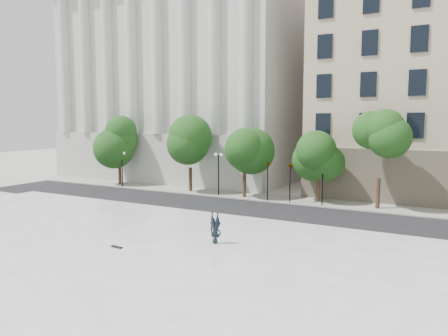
{
  "coord_description": "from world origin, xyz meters",
  "views": [
    {
      "loc": [
        15.7,
        -14.62,
        7.57
      ],
      "look_at": [
        2.15,
        10.0,
        4.47
      ],
      "focal_mm": 35.0,
      "sensor_mm": 36.0,
      "label": 1
    }
  ],
  "objects": [
    {
      "name": "building_west",
      "position": [
        -17.0,
        38.57,
        12.89
      ],
      "size": [
        31.5,
        27.65,
        25.6
      ],
      "color": "#B3B3AE",
      "rests_on": "ground"
    },
    {
      "name": "far_sidewalk",
      "position": [
        0.0,
        24.0,
        0.06
      ],
      "size": [
        60.0,
        4.0,
        0.12
      ],
      "primitive_type": "cube",
      "color": "#A7A59A",
      "rests_on": "ground"
    },
    {
      "name": "skateboard",
      "position": [
        -1.05,
        3.32,
        0.49
      ],
      "size": [
        0.77,
        0.26,
        0.08
      ],
      "primitive_type": "cube",
      "rotation": [
        0.0,
        0.0,
        -0.08
      ],
      "color": "black",
      "rests_on": "plaza"
    },
    {
      "name": "plaza",
      "position": [
        0.0,
        3.0,
        0.23
      ],
      "size": [
        44.0,
        22.0,
        0.45
      ],
      "primitive_type": "cube",
      "color": "white",
      "rests_on": "ground"
    },
    {
      "name": "lamp_posts",
      "position": [
        -0.09,
        22.6,
        2.9
      ],
      "size": [
        35.99,
        0.28,
        4.39
      ],
      "color": "black",
      "rests_on": "ground"
    },
    {
      "name": "street",
      "position": [
        0.0,
        18.0,
        0.01
      ],
      "size": [
        60.0,
        8.0,
        0.02
      ],
      "primitive_type": "cube",
      "color": "black",
      "rests_on": "ground"
    },
    {
      "name": "traffic_light_east",
      "position": [
        2.17,
        22.3,
        3.71
      ],
      "size": [
        0.81,
        1.79,
        4.21
      ],
      "color": "black",
      "rests_on": "ground"
    },
    {
      "name": "street_trees",
      "position": [
        -0.98,
        23.5,
        4.75
      ],
      "size": [
        43.06,
        5.13,
        6.93
      ],
      "color": "#382619",
      "rests_on": "ground"
    },
    {
      "name": "traffic_light_west",
      "position": [
        -0.02,
        22.3,
        3.72
      ],
      "size": [
        0.81,
        1.83,
        4.22
      ],
      "color": "black",
      "rests_on": "ground"
    },
    {
      "name": "ground",
      "position": [
        0.0,
        0.0,
        0.0
      ],
      "size": [
        160.0,
        160.0,
        0.0
      ],
      "primitive_type": "plane",
      "color": "#BAB8B0",
      "rests_on": "ground"
    },
    {
      "name": "person_lying",
      "position": [
        3.39,
        6.73,
        0.7
      ],
      "size": [
        1.13,
        1.96,
        0.5
      ],
      "primitive_type": "imported",
      "rotation": [
        -1.54,
        0.0,
        0.26
      ],
      "color": "black",
      "rests_on": "plaza"
    }
  ]
}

